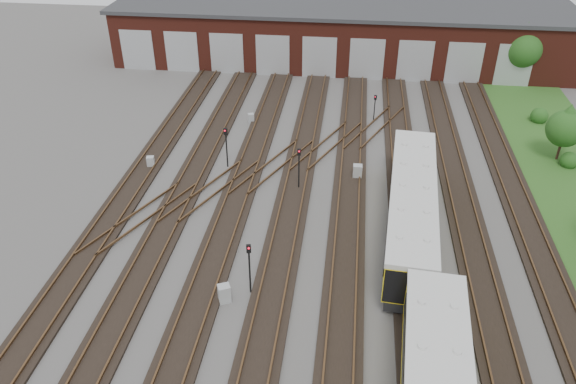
# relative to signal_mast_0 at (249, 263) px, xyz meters

# --- Properties ---
(ground) EXTENTS (120.00, 120.00, 0.00)m
(ground) POSITION_rel_signal_mast_0_xyz_m (3.27, 0.21, -2.17)
(ground) COLOR #4C4946
(ground) RESTS_ON ground
(track_network) EXTENTS (30.40, 70.00, 0.33)m
(track_network) POSITION_rel_signal_mast_0_xyz_m (3.11, 0.79, -2.06)
(track_network) COLOR black
(track_network) RESTS_ON ground
(maintenance_shed) EXTENTS (51.00, 12.50, 6.35)m
(maintenance_shed) POSITION_rel_signal_mast_0_xyz_m (3.27, 40.18, 1.04)
(maintenance_shed) COLOR #571F15
(maintenance_shed) RESTS_ON ground
(signal_mast_0) EXTENTS (0.29, 0.27, 3.41)m
(signal_mast_0) POSITION_rel_signal_mast_0_xyz_m (0.00, 0.00, 0.00)
(signal_mast_0) COLOR black
(signal_mast_0) RESTS_ON ground
(signal_mast_1) EXTENTS (0.30, 0.28, 3.34)m
(signal_mast_1) POSITION_rel_signal_mast_0_xyz_m (-4.38, 14.01, -0.03)
(signal_mast_1) COLOR black
(signal_mast_1) RESTS_ON ground
(signal_mast_2) EXTENTS (0.25, 0.24, 2.46)m
(signal_mast_2) POSITION_rel_signal_mast_0_xyz_m (7.11, 24.00, -0.57)
(signal_mast_2) COLOR black
(signal_mast_2) RESTS_ON ground
(signal_mast_3) EXTENTS (0.27, 0.25, 3.36)m
(signal_mast_3) POSITION_rel_signal_mast_0_xyz_m (1.55, 11.39, -0.03)
(signal_mast_3) COLOR black
(signal_mast_3) RESTS_ON ground
(relay_cabinet_0) EXTENTS (0.65, 0.58, 0.94)m
(relay_cabinet_0) POSITION_rel_signal_mast_0_xyz_m (-10.33, 13.13, -1.70)
(relay_cabinet_0) COLOR #A3A6A8
(relay_cabinet_0) RESTS_ON ground
(relay_cabinet_1) EXTENTS (0.62, 0.57, 0.85)m
(relay_cabinet_1) POSITION_rel_signal_mast_0_xyz_m (-3.98, 22.20, -1.74)
(relay_cabinet_1) COLOR #A3A6A8
(relay_cabinet_1) RESTS_ON ground
(relay_cabinet_2) EXTENTS (0.84, 0.79, 1.12)m
(relay_cabinet_2) POSITION_rel_signal_mast_0_xyz_m (-1.31, -0.91, -1.61)
(relay_cabinet_2) COLOR #A3A6A8
(relay_cabinet_2) RESTS_ON ground
(relay_cabinet_3) EXTENTS (0.62, 0.54, 0.92)m
(relay_cabinet_3) POSITION_rel_signal_mast_0_xyz_m (11.33, 17.07, -1.71)
(relay_cabinet_3) COLOR #A3A6A8
(relay_cabinet_3) RESTS_ON ground
(relay_cabinet_4) EXTENTS (0.69, 0.58, 1.13)m
(relay_cabinet_4) POSITION_rel_signal_mast_0_xyz_m (5.81, 13.46, -1.60)
(relay_cabinet_4) COLOR #A3A6A8
(relay_cabinet_4) RESTS_ON ground
(tree_0) EXTENTS (3.89, 3.89, 6.45)m
(tree_0) POSITION_rel_signal_mast_0_xyz_m (22.06, 35.15, 1.97)
(tree_0) COLOR #372118
(tree_0) RESTS_ON ground
(tree_1) EXTENTS (2.92, 2.92, 4.84)m
(tree_1) POSITION_rel_signal_mast_0_xyz_m (21.76, 18.40, 0.94)
(tree_1) COLOR #372118
(tree_1) RESTS_ON ground
(bush_1) EXTENTS (1.40, 1.40, 1.40)m
(bush_1) POSITION_rel_signal_mast_0_xyz_m (22.35, 17.38, -1.47)
(bush_1) COLOR #174212
(bush_1) RESTS_ON ground
(bush_2) EXTENTS (1.54, 1.54, 1.54)m
(bush_2) POSITION_rel_signal_mast_0_xyz_m (22.06, 25.58, -1.40)
(bush_2) COLOR #174212
(bush_2) RESTS_ON ground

